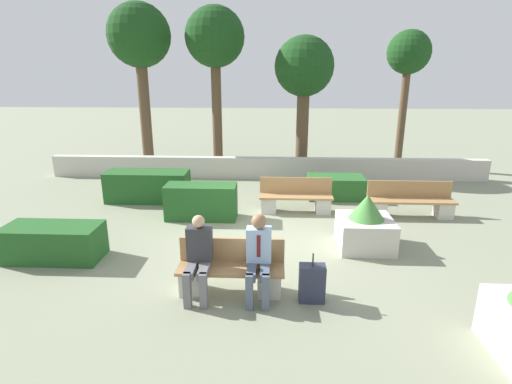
{
  "coord_description": "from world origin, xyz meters",
  "views": [
    {
      "loc": [
        0.26,
        -7.57,
        3.37
      ],
      "look_at": [
        -0.12,
        0.5,
        0.9
      ],
      "focal_mm": 28.0,
      "sensor_mm": 36.0,
      "label": 1
    }
  ],
  "objects_px": {
    "tree_center_right": "(304,70)",
    "tree_rightmost": "(408,57)",
    "bench_front": "(231,274)",
    "person_seated_woman": "(198,254)",
    "suitcase": "(312,283)",
    "planter_corner_right": "(365,226)",
    "bench_right_side": "(296,200)",
    "bench_left_side": "(411,203)",
    "tree_leftmost": "(139,40)",
    "tree_center_left": "(215,41)",
    "person_seated_man": "(259,253)"
  },
  "relations": [
    {
      "from": "tree_center_right",
      "to": "tree_rightmost",
      "type": "xyz_separation_m",
      "value": [
        3.56,
        0.8,
        0.42
      ]
    },
    {
      "from": "bench_front",
      "to": "tree_rightmost",
      "type": "distance_m",
      "value": 10.85
    },
    {
      "from": "person_seated_woman",
      "to": "suitcase",
      "type": "height_order",
      "value": "person_seated_woman"
    },
    {
      "from": "planter_corner_right",
      "to": "tree_rightmost",
      "type": "relative_size",
      "value": 0.23
    },
    {
      "from": "bench_right_side",
      "to": "bench_left_side",
      "type": "bearing_deg",
      "value": 4.85
    },
    {
      "from": "bench_left_side",
      "to": "tree_leftmost",
      "type": "height_order",
      "value": "tree_leftmost"
    },
    {
      "from": "bench_front",
      "to": "bench_left_side",
      "type": "relative_size",
      "value": 0.83
    },
    {
      "from": "bench_left_side",
      "to": "tree_center_left",
      "type": "height_order",
      "value": "tree_center_left"
    },
    {
      "from": "bench_right_side",
      "to": "person_seated_woman",
      "type": "xyz_separation_m",
      "value": [
        -1.68,
        -3.94,
        0.39
      ]
    },
    {
      "from": "planter_corner_right",
      "to": "bench_left_side",
      "type": "bearing_deg",
      "value": 51.29
    },
    {
      "from": "bench_left_side",
      "to": "person_seated_woman",
      "type": "distance_m",
      "value": 5.79
    },
    {
      "from": "suitcase",
      "to": "person_seated_man",
      "type": "bearing_deg",
      "value": 174.12
    },
    {
      "from": "person_seated_man",
      "to": "planter_corner_right",
      "type": "bearing_deg",
      "value": 43.35
    },
    {
      "from": "bench_front",
      "to": "tree_center_right",
      "type": "xyz_separation_m",
      "value": [
        1.59,
        8.09,
        3.06
      ]
    },
    {
      "from": "bench_right_side",
      "to": "tree_center_right",
      "type": "relative_size",
      "value": 0.4
    },
    {
      "from": "bench_front",
      "to": "tree_rightmost",
      "type": "bearing_deg",
      "value": 59.91
    },
    {
      "from": "bench_front",
      "to": "tree_leftmost",
      "type": "height_order",
      "value": "tree_leftmost"
    },
    {
      "from": "tree_leftmost",
      "to": "tree_rightmost",
      "type": "bearing_deg",
      "value": 2.62
    },
    {
      "from": "person_seated_man",
      "to": "planter_corner_right",
      "type": "height_order",
      "value": "person_seated_man"
    },
    {
      "from": "tree_center_left",
      "to": "tree_center_right",
      "type": "height_order",
      "value": "tree_center_left"
    },
    {
      "from": "tree_leftmost",
      "to": "tree_center_left",
      "type": "relative_size",
      "value": 1.02
    },
    {
      "from": "tree_center_right",
      "to": "person_seated_man",
      "type": "bearing_deg",
      "value": -97.98
    },
    {
      "from": "bench_front",
      "to": "bench_left_side",
      "type": "height_order",
      "value": "same"
    },
    {
      "from": "person_seated_woman",
      "to": "tree_rightmost",
      "type": "relative_size",
      "value": 0.27
    },
    {
      "from": "bench_left_side",
      "to": "bench_right_side",
      "type": "distance_m",
      "value": 2.74
    },
    {
      "from": "bench_right_side",
      "to": "tree_center_left",
      "type": "xyz_separation_m",
      "value": [
        -2.59,
        4.77,
        3.99
      ]
    },
    {
      "from": "bench_right_side",
      "to": "tree_rightmost",
      "type": "relative_size",
      "value": 0.38
    },
    {
      "from": "suitcase",
      "to": "tree_center_right",
      "type": "xyz_separation_m",
      "value": [
        0.34,
        8.3,
        3.07
      ]
    },
    {
      "from": "tree_center_right",
      "to": "suitcase",
      "type": "bearing_deg",
      "value": -92.35
    },
    {
      "from": "planter_corner_right",
      "to": "tree_center_right",
      "type": "xyz_separation_m",
      "value": [
        -0.87,
        6.31,
        2.93
      ]
    },
    {
      "from": "bench_front",
      "to": "planter_corner_right",
      "type": "height_order",
      "value": "planter_corner_right"
    },
    {
      "from": "bench_right_side",
      "to": "tree_leftmost",
      "type": "relative_size",
      "value": 0.32
    },
    {
      "from": "tree_center_left",
      "to": "tree_rightmost",
      "type": "relative_size",
      "value": 1.16
    },
    {
      "from": "tree_center_left",
      "to": "tree_center_right",
      "type": "relative_size",
      "value": 1.22
    },
    {
      "from": "bench_front",
      "to": "bench_right_side",
      "type": "height_order",
      "value": "same"
    },
    {
      "from": "tree_center_left",
      "to": "tree_rightmost",
      "type": "distance_m",
      "value": 6.57
    },
    {
      "from": "bench_front",
      "to": "tree_center_left",
      "type": "height_order",
      "value": "tree_center_left"
    },
    {
      "from": "bench_right_side",
      "to": "tree_center_right",
      "type": "distance_m",
      "value": 5.28
    },
    {
      "from": "bench_right_side",
      "to": "tree_leftmost",
      "type": "xyz_separation_m",
      "value": [
        -5.13,
        4.67,
        4.03
      ]
    },
    {
      "from": "bench_left_side",
      "to": "planter_corner_right",
      "type": "relative_size",
      "value": 1.84
    },
    {
      "from": "person_seated_man",
      "to": "planter_corner_right",
      "type": "relative_size",
      "value": 1.22
    },
    {
      "from": "bench_right_side",
      "to": "tree_center_left",
      "type": "bearing_deg",
      "value": 127.47
    },
    {
      "from": "person_seated_woman",
      "to": "planter_corner_right",
      "type": "bearing_deg",
      "value": 33.11
    },
    {
      "from": "bench_front",
      "to": "person_seated_woman",
      "type": "relative_size",
      "value": 1.3
    },
    {
      "from": "tree_center_left",
      "to": "person_seated_man",
      "type": "bearing_deg",
      "value": -78.12
    },
    {
      "from": "person_seated_woman",
      "to": "suitcase",
      "type": "bearing_deg",
      "value": -2.56
    },
    {
      "from": "bench_left_side",
      "to": "person_seated_woman",
      "type": "xyz_separation_m",
      "value": [
        -4.4,
        -3.75,
        0.38
      ]
    },
    {
      "from": "suitcase",
      "to": "tree_rightmost",
      "type": "height_order",
      "value": "tree_rightmost"
    },
    {
      "from": "planter_corner_right",
      "to": "tree_rightmost",
      "type": "height_order",
      "value": "tree_rightmost"
    },
    {
      "from": "tree_leftmost",
      "to": "tree_center_right",
      "type": "relative_size",
      "value": 1.24
    }
  ]
}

